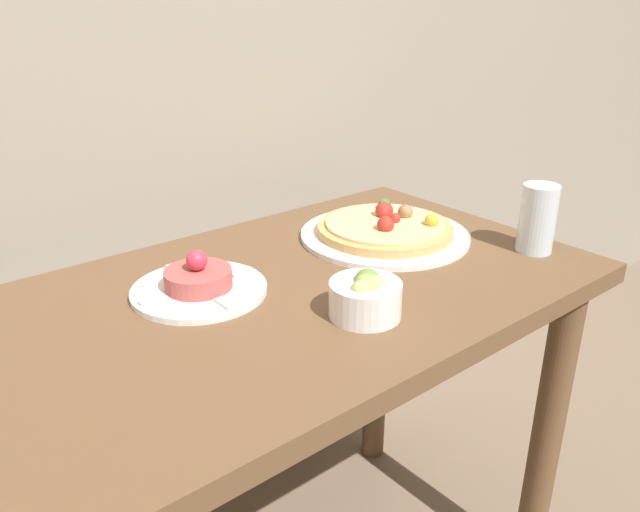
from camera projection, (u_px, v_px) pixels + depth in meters
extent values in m
cube|color=brown|center=(283.00, 298.00, 1.01)|extent=(1.05, 0.61, 0.03)
cylinder|color=brown|center=(546.00, 438.00, 1.25)|extent=(0.06, 0.06, 0.70)
cylinder|color=brown|center=(377.00, 341.00, 1.60)|extent=(0.06, 0.06, 0.70)
cylinder|color=white|center=(385.00, 235.00, 1.21)|extent=(0.33, 0.33, 0.01)
cylinder|color=tan|center=(385.00, 229.00, 1.20)|extent=(0.26, 0.26, 0.02)
cylinder|color=#E0C684|center=(385.00, 223.00, 1.20)|extent=(0.23, 0.23, 0.01)
sphere|color=#B22D23|center=(395.00, 219.00, 1.20)|extent=(0.02, 0.02, 0.02)
sphere|color=#387F33|center=(384.00, 205.00, 1.27)|extent=(0.03, 0.03, 0.03)
sphere|color=gold|center=(385.00, 213.00, 1.22)|extent=(0.03, 0.03, 0.03)
sphere|color=gold|center=(432.00, 221.00, 1.18)|extent=(0.03, 0.03, 0.03)
sphere|color=#997047|center=(405.00, 212.00, 1.22)|extent=(0.03, 0.03, 0.03)
sphere|color=#B22D23|center=(386.00, 225.00, 1.15)|extent=(0.03, 0.03, 0.03)
sphere|color=#B22D23|center=(384.00, 213.00, 1.22)|extent=(0.03, 0.03, 0.03)
sphere|color=#B22D23|center=(384.00, 211.00, 1.23)|extent=(0.04, 0.04, 0.04)
cylinder|color=white|center=(199.00, 290.00, 0.98)|extent=(0.21, 0.21, 0.01)
cylinder|color=#B2514C|center=(198.00, 279.00, 0.98)|extent=(0.11, 0.11, 0.03)
sphere|color=#E0384C|center=(197.00, 260.00, 0.96)|extent=(0.03, 0.03, 0.03)
cube|color=white|center=(242.00, 272.00, 1.03)|extent=(0.04, 0.02, 0.01)
cube|color=white|center=(175.00, 269.00, 1.04)|extent=(0.02, 0.04, 0.01)
cube|color=white|center=(152.00, 300.00, 0.94)|extent=(0.04, 0.02, 0.01)
cube|color=white|center=(226.00, 304.00, 0.92)|extent=(0.02, 0.04, 0.01)
cylinder|color=white|center=(365.00, 299.00, 0.91)|extent=(0.11, 0.11, 0.05)
sphere|color=#668E42|center=(367.00, 282.00, 0.91)|extent=(0.04, 0.04, 0.04)
sphere|color=#B7BC70|center=(361.00, 291.00, 0.88)|extent=(0.03, 0.03, 0.03)
sphere|color=#A3B25B|center=(366.00, 285.00, 0.90)|extent=(0.04, 0.04, 0.04)
sphere|color=#8EA34C|center=(366.00, 282.00, 0.91)|extent=(0.03, 0.03, 0.03)
sphere|color=#A3B25B|center=(371.00, 291.00, 0.88)|extent=(0.02, 0.02, 0.02)
sphere|color=#B7BC70|center=(375.00, 285.00, 0.90)|extent=(0.03, 0.03, 0.03)
cylinder|color=silver|center=(538.00, 219.00, 1.12)|extent=(0.07, 0.07, 0.13)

